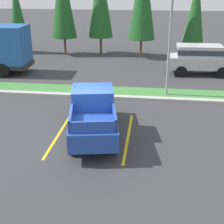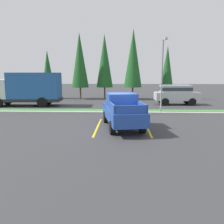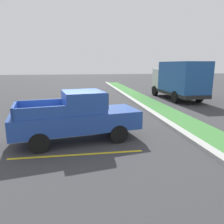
# 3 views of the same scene
# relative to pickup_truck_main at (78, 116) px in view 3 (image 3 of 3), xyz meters

# --- Properties ---
(ground_plane) EXTENTS (120.00, 120.00, 0.00)m
(ground_plane) POSITION_rel_pickup_truck_main_xyz_m (-0.33, -0.19, -1.04)
(ground_plane) COLOR #38383A
(parking_line_near) EXTENTS (0.12, 4.80, 0.01)m
(parking_line_near) POSITION_rel_pickup_truck_main_xyz_m (-1.54, -0.05, -1.04)
(parking_line_near) COLOR yellow
(parking_line_near) RESTS_ON ground
(parking_line_far) EXTENTS (0.12, 4.80, 0.01)m
(parking_line_far) POSITION_rel_pickup_truck_main_xyz_m (1.56, -0.05, -1.04)
(parking_line_far) COLOR yellow
(parking_line_far) RESTS_ON ground
(curb_strip) EXTENTS (56.00, 0.40, 0.15)m
(curb_strip) POSITION_rel_pickup_truck_main_xyz_m (-0.33, 4.81, -0.97)
(curb_strip) COLOR #B2B2AD
(curb_strip) RESTS_ON ground
(grass_median) EXTENTS (56.00, 1.80, 0.06)m
(grass_median) POSITION_rel_pickup_truck_main_xyz_m (-0.33, 5.91, -1.01)
(grass_median) COLOR #42843D
(grass_median) RESTS_ON ground
(pickup_truck_main) EXTENTS (2.82, 5.48, 2.10)m
(pickup_truck_main) POSITION_rel_pickup_truck_main_xyz_m (0.00, 0.00, 0.00)
(pickup_truck_main) COLOR black
(pickup_truck_main) RESTS_ON ground
(cargo_truck_distant) EXTENTS (6.90, 2.74, 3.40)m
(cargo_truck_distant) POSITION_rel_pickup_truck_main_xyz_m (-9.56, 9.08, 0.81)
(cargo_truck_distant) COLOR black
(cargo_truck_distant) RESTS_ON ground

